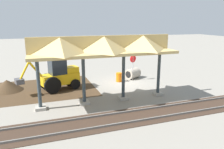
{
  "coord_description": "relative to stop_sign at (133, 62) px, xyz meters",
  "views": [
    {
      "loc": [
        7.89,
        18.7,
        5.95
      ],
      "look_at": [
        2.16,
        2.28,
        1.6
      ],
      "focal_mm": 35.0,
      "sensor_mm": 36.0,
      "label": 1
    }
  ],
  "objects": [
    {
      "name": "stop_sign",
      "position": [
        0.0,
        0.0,
        0.0
      ],
      "size": [
        0.74,
        0.25,
        2.59
      ],
      "color": "gray",
      "rests_on": "ground"
    },
    {
      "name": "dirt_work_zone",
      "position": [
        9.45,
        0.07,
        -1.87
      ],
      "size": [
        10.42,
        7.0,
        0.01
      ],
      "primitive_type": "cube",
      "color": "#42301E",
      "rests_on": "ground"
    },
    {
      "name": "dirt_mound",
      "position": [
        11.66,
        -0.49,
        -1.87
      ],
      "size": [
        5.36,
        5.36,
        1.92
      ],
      "primitive_type": "cone",
      "color": "#42301E",
      "rests_on": "ground"
    },
    {
      "name": "concrete_pipe",
      "position": [
        -0.29,
        -0.64,
        -1.34
      ],
      "size": [
        1.81,
        1.63,
        1.07
      ],
      "color": "#9E9384",
      "rests_on": "ground"
    },
    {
      "name": "rail_tracks",
      "position": [
        1.15,
        8.0,
        -1.84
      ],
      "size": [
        60.0,
        2.58,
        0.15
      ],
      "color": "slate",
      "rests_on": "ground"
    },
    {
      "name": "backhoe",
      "position": [
        7.39,
        0.68,
        -0.61
      ],
      "size": [
        5.35,
        2.55,
        2.82
      ],
      "color": "#EAB214",
      "rests_on": "ground"
    },
    {
      "name": "platform_canopy",
      "position": [
        4.5,
        4.79,
        2.27
      ],
      "size": [
        10.33,
        3.2,
        4.9
      ],
      "color": "#9E998E",
      "rests_on": "ground"
    },
    {
      "name": "traffic_barrel",
      "position": [
        1.5,
        0.03,
        -1.42
      ],
      "size": [
        0.56,
        0.56,
        0.9
      ],
      "primitive_type": "cylinder",
      "color": "orange",
      "rests_on": "ground"
    },
    {
      "name": "ground_plane",
      "position": [
        1.15,
        0.84,
        -1.87
      ],
      "size": [
        120.0,
        120.0,
        0.0
      ],
      "primitive_type": "plane",
      "color": "gray"
    }
  ]
}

